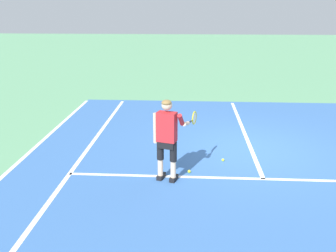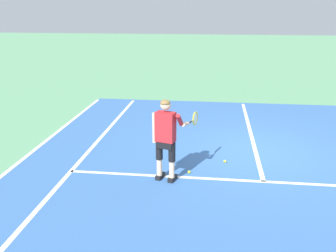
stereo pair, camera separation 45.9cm
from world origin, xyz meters
name	(u,v)px [view 1 (the left image)]	position (x,y,z in m)	size (l,w,h in m)	color
ground_plane	(251,149)	(0.00, 0.00, 0.00)	(80.00, 80.00, 0.00)	#609E70
court_inner_surface	(255,159)	(0.00, -0.62, 0.00)	(10.98, 11.05, 0.00)	#3866A8
line_service	(263,179)	(0.00, -1.69, 0.00)	(8.23, 0.10, 0.01)	white
line_centre_service	(243,130)	(0.00, 1.51, 0.00)	(0.10, 6.40, 0.01)	white
line_singles_left	(84,155)	(-4.12, -0.62, 0.00)	(0.10, 10.65, 0.01)	white
line_doubles_left	(28,153)	(-5.49, -0.62, 0.00)	(0.10, 10.65, 0.01)	white
tennis_player	(168,135)	(-1.99, -1.84, 0.99)	(0.88, 1.03, 1.71)	black
tennis_ball_near_feet	(223,160)	(-0.77, -0.80, 0.03)	(0.07, 0.07, 0.07)	#CCE02D
tennis_ball_by_baseline	(189,171)	(-1.55, -1.48, 0.03)	(0.07, 0.07, 0.07)	#CCE02D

